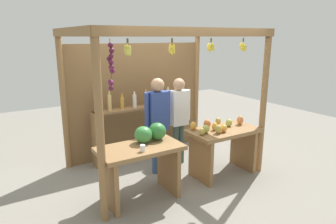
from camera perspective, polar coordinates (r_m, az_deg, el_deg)
name	(u,v)px	position (r m, az deg, el deg)	size (l,w,h in m)	color
ground_plane	(163,169)	(5.41, -1.04, -10.71)	(12.00, 12.00, 0.00)	gray
market_stall	(150,87)	(5.34, -3.45, 4.68)	(2.91, 1.96, 2.39)	olive
fruit_counter_left	(143,155)	(4.31, -4.77, -8.09)	(1.17, 0.64, 1.05)	olive
fruit_counter_right	(222,141)	(5.08, 10.27, -5.36)	(1.17, 0.64, 0.95)	olive
bottle_shelf_unit	(141,116)	(5.68, -5.20, -0.86)	(1.87, 0.22, 1.34)	olive
vendor_man	(158,117)	(4.96, -1.94, -1.01)	(0.48, 0.22, 1.63)	#37517F
vendor_woman	(179,114)	(5.34, 2.03, -0.33)	(0.48, 0.21, 1.57)	#394E46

